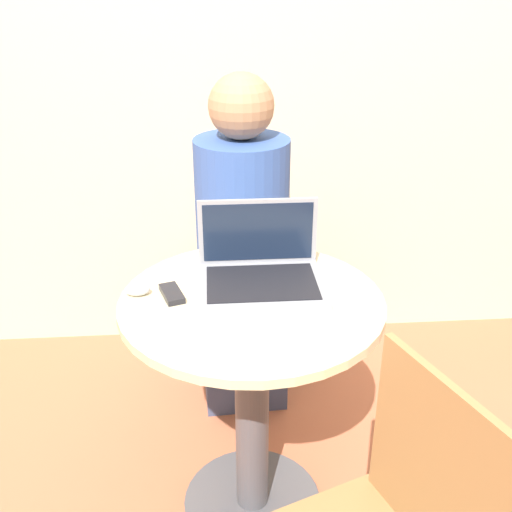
{
  "coord_description": "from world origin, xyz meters",
  "views": [
    {
      "loc": [
        -0.09,
        -1.37,
        1.53
      ],
      "look_at": [
        0.02,
        0.05,
        0.85
      ],
      "focal_mm": 42.0,
      "sensor_mm": 36.0,
      "label": 1
    }
  ],
  "objects": [
    {
      "name": "computer_mouse",
      "position": [
        -0.3,
        0.04,
        0.76
      ],
      "size": [
        0.07,
        0.04,
        0.03
      ],
      "color": "#B2B2B7",
      "rests_on": "round_table"
    },
    {
      "name": "laptop",
      "position": [
        0.03,
        0.08,
        0.79
      ],
      "size": [
        0.34,
        0.26,
        0.21
      ],
      "color": "gray",
      "rests_on": "round_table"
    },
    {
      "name": "cell_phone",
      "position": [
        -0.21,
        0.03,
        0.75
      ],
      "size": [
        0.08,
        0.11,
        0.02
      ],
      "color": "black",
      "rests_on": "round_table"
    },
    {
      "name": "person_seated",
      "position": [
        0.0,
        0.59,
        0.53
      ],
      "size": [
        0.33,
        0.5,
        1.24
      ],
      "color": "#3D4766",
      "rests_on": "ground_plane"
    },
    {
      "name": "round_table",
      "position": [
        0.0,
        0.0,
        0.51
      ],
      "size": [
        0.7,
        0.7,
        0.75
      ],
      "color": "#4C4C51",
      "rests_on": "ground_plane"
    },
    {
      "name": "back_wall",
      "position": [
        0.0,
        1.04,
        1.3
      ],
      "size": [
        7.0,
        0.05,
        2.6
      ],
      "color": "beige",
      "rests_on": "ground_plane"
    },
    {
      "name": "ground_plane",
      "position": [
        0.0,
        0.0,
        0.0
      ],
      "size": [
        12.0,
        12.0,
        0.0
      ],
      "primitive_type": "plane",
      "color": "#B26042"
    }
  ]
}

